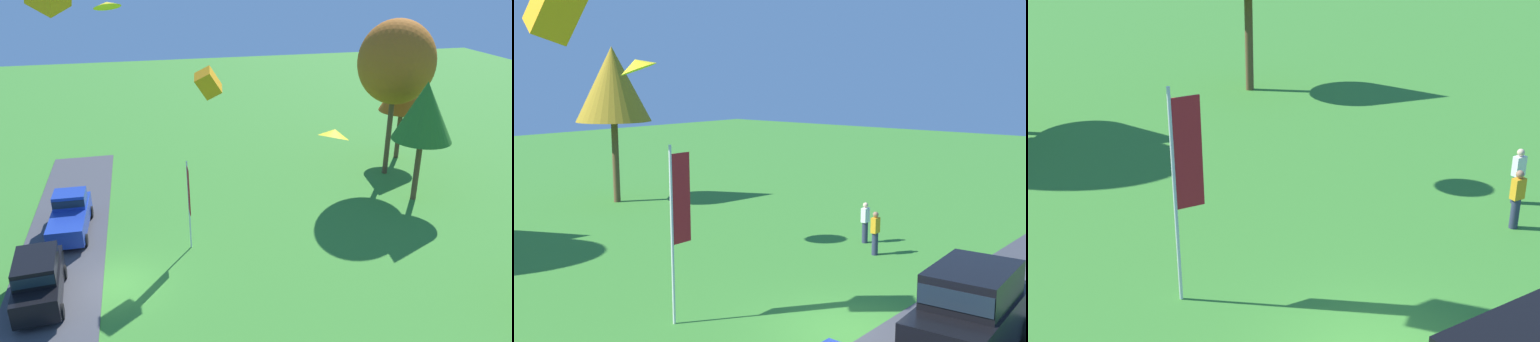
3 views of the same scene
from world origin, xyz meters
TOP-DOWN VIEW (x-y plane):
  - ground_plane at (0.00, 0.00)m, footprint 120.00×120.00m
  - pavement_strip at (0.00, -2.70)m, footprint 36.00×4.40m
  - car_pickup_near_entrance at (-5.91, -2.44)m, footprint 5.03×2.12m
  - car_suv_far_end at (0.54, -3.13)m, footprint 4.73×2.33m
  - tree_far_right at (-12.48, 21.40)m, footprint 3.43×3.43m
  - tree_far_left at (-9.75, 19.05)m, footprint 5.20×5.20m
  - tree_lone_near at (-5.34, 18.87)m, footprint 3.68×3.68m
  - flag_banner at (-2.40, 4.02)m, footprint 0.71×0.08m
  - kite_delta_topmost at (-9.97, 0.64)m, footprint 2.04×2.04m
  - kite_box_high_left at (-4.86, 5.58)m, footprint 1.37×1.59m
  - kite_delta_over_trees at (1.25, 10.31)m, footprint 2.04×2.04m

SIDE VIEW (x-z plane):
  - ground_plane at x=0.00m, z-range 0.00..0.00m
  - pavement_strip at x=0.00m, z-range 0.00..0.06m
  - car_pickup_near_entrance at x=-5.91m, z-range 0.04..2.18m
  - car_suv_far_end at x=0.54m, z-range 0.16..2.44m
  - flag_banner at x=-2.40m, z-range 0.67..5.70m
  - tree_far_right at x=-12.48m, z-range 1.86..9.11m
  - tree_lone_near at x=-5.34m, z-range 2.00..9.77m
  - kite_delta_over_trees at x=1.25m, z-range 6.87..7.71m
  - tree_far_left at x=-9.75m, z-range 2.60..13.57m
  - kite_box_high_left at x=-4.86m, z-range 7.56..9.36m
  - kite_delta_topmost at x=-9.97m, z-range 11.72..12.48m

